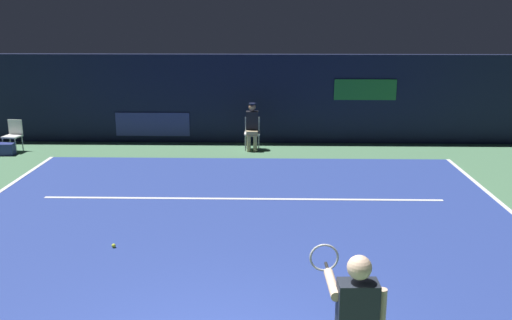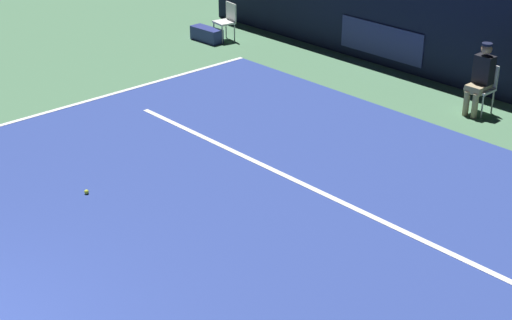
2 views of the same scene
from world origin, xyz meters
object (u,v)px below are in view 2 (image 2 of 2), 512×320
object	(u,v)px
line_judge_on_chair	(481,78)
courtside_chair_near	(227,19)
tennis_ball	(86,192)
equipment_bag	(207,34)

from	to	relation	value
line_judge_on_chair	courtside_chair_near	bearing A→B (deg)	-176.92
line_judge_on_chair	courtside_chair_near	distance (m)	6.65
line_judge_on_chair	courtside_chair_near	size ratio (longest dim) A/B	1.50
courtside_chair_near	tennis_ball	size ratio (longest dim) A/B	12.94
courtside_chair_near	equipment_bag	size ratio (longest dim) A/B	1.05
tennis_ball	equipment_bag	distance (m)	7.87
line_judge_on_chair	equipment_bag	size ratio (longest dim) A/B	1.57
courtside_chair_near	equipment_bag	distance (m)	0.59
courtside_chair_near	equipment_bag	world-z (taller)	courtside_chair_near
tennis_ball	equipment_bag	bearing A→B (deg)	127.79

